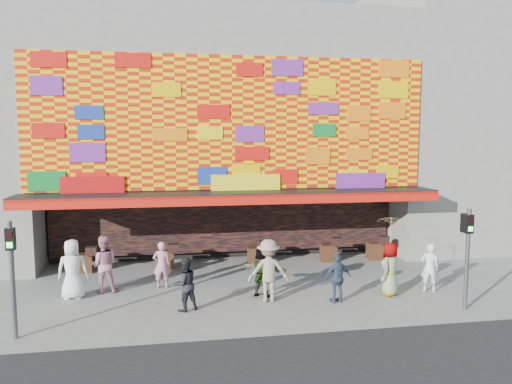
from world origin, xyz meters
TOP-DOWN VIEW (x-y plane):
  - ground at (0.00, 0.00)m, footprint 90.00×90.00m
  - shop_building at (0.00, 8.18)m, footprint 15.20×9.40m
  - neighbor_right at (13.00, 8.00)m, footprint 11.00×8.00m
  - signal_left at (-6.20, -1.50)m, footprint 0.22×0.20m
  - signal_right at (6.20, -1.50)m, footprint 0.22×0.20m
  - ped_a at (-5.35, 1.51)m, footprint 0.93×0.61m
  - ped_b at (-2.62, 2.17)m, footprint 0.58×0.38m
  - ped_c at (-1.93, -0.19)m, footprint 0.95×0.86m
  - ped_d at (0.64, 0.23)m, footprint 1.29×0.79m
  - ped_e at (2.70, -0.26)m, footprint 0.96×0.55m
  - ped_f at (0.54, 0.71)m, footprint 1.53×1.24m
  - ped_g at (4.57, 0.10)m, footprint 0.99×0.98m
  - ped_h at (6.02, 0.26)m, footprint 0.68×0.57m
  - ped_i at (-4.48, 2.00)m, footprint 0.95×0.76m
  - parasol at (4.57, 0.10)m, footprint 1.20×1.21m

SIDE VIEW (x-z plane):
  - ground at x=0.00m, z-range 0.00..0.00m
  - ped_e at x=2.70m, z-range 0.00..1.54m
  - ped_b at x=-2.62m, z-range 0.00..1.57m
  - ped_c at x=-1.93m, z-range 0.00..1.58m
  - ped_h at x=6.02m, z-range 0.00..1.60m
  - ped_f at x=0.54m, z-range 0.00..1.63m
  - ped_g at x=4.57m, z-range 0.00..1.73m
  - ped_i at x=-4.48m, z-range 0.00..1.87m
  - ped_a at x=-5.35m, z-range 0.00..1.89m
  - ped_d at x=0.64m, z-range 0.00..1.93m
  - signal_left at x=-6.20m, z-range 0.36..3.36m
  - signal_right at x=6.20m, z-range 0.36..3.36m
  - parasol at x=4.57m, z-range 1.22..3.03m
  - shop_building at x=0.00m, z-range 0.23..10.23m
  - neighbor_right at x=13.00m, z-range 0.00..12.00m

